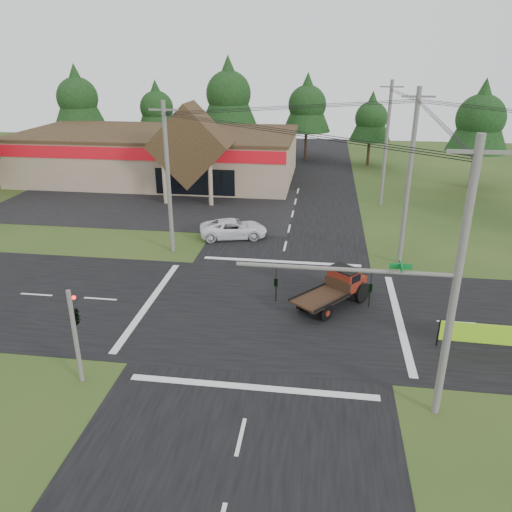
# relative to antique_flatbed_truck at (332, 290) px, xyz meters

# --- Properties ---
(ground) EXTENTS (120.00, 120.00, 0.00)m
(ground) POSITION_rel_antique_flatbed_truck_xyz_m (-3.38, -0.95, -1.05)
(ground) COLOR #224016
(ground) RESTS_ON ground
(road_ns) EXTENTS (12.00, 120.00, 0.02)m
(road_ns) POSITION_rel_antique_flatbed_truck_xyz_m (-3.38, -0.95, -1.04)
(road_ns) COLOR black
(road_ns) RESTS_ON ground
(road_ew) EXTENTS (120.00, 12.00, 0.02)m
(road_ew) POSITION_rel_antique_flatbed_truck_xyz_m (-3.38, -0.95, -1.04)
(road_ew) COLOR black
(road_ew) RESTS_ON ground
(parking_apron) EXTENTS (28.00, 14.00, 0.02)m
(parking_apron) POSITION_rel_antique_flatbed_truck_xyz_m (-17.38, 18.05, -1.04)
(parking_apron) COLOR black
(parking_apron) RESTS_ON ground
(cvs_building) EXTENTS (30.40, 18.20, 9.19)m
(cvs_building) POSITION_rel_antique_flatbed_truck_xyz_m (-19.09, 28.62, 1.73)
(cvs_building) COLOR gray
(cvs_building) RESTS_ON ground
(traffic_signal_mast) EXTENTS (8.12, 0.24, 7.00)m
(traffic_signal_mast) POSITION_rel_antique_flatbed_truck_xyz_m (2.43, -8.45, 3.37)
(traffic_signal_mast) COLOR #595651
(traffic_signal_mast) RESTS_ON ground
(traffic_signal_corner) EXTENTS (0.53, 2.48, 4.40)m
(traffic_signal_corner) POSITION_rel_antique_flatbed_truck_xyz_m (-10.88, -8.28, 2.47)
(traffic_signal_corner) COLOR #595651
(traffic_signal_corner) RESTS_ON ground
(utility_pole_nr) EXTENTS (2.00, 0.30, 11.00)m
(utility_pole_nr) POSITION_rel_antique_flatbed_truck_xyz_m (4.12, -8.45, 4.59)
(utility_pole_nr) COLOR #595651
(utility_pole_nr) RESTS_ON ground
(utility_pole_nw) EXTENTS (2.00, 0.30, 10.50)m
(utility_pole_nw) POSITION_rel_antique_flatbed_truck_xyz_m (-11.38, 7.05, 4.34)
(utility_pole_nw) COLOR #595651
(utility_pole_nw) RESTS_ON ground
(utility_pole_ne) EXTENTS (2.00, 0.30, 11.50)m
(utility_pole_ne) POSITION_rel_antique_flatbed_truck_xyz_m (4.62, 7.05, 4.84)
(utility_pole_ne) COLOR #595651
(utility_pole_ne) RESTS_ON ground
(utility_pole_n) EXTENTS (2.00, 0.30, 11.20)m
(utility_pole_n) POSITION_rel_antique_flatbed_truck_xyz_m (4.62, 21.05, 4.69)
(utility_pole_n) COLOR #595651
(utility_pole_n) RESTS_ON ground
(tree_row_a) EXTENTS (6.72, 6.72, 12.12)m
(tree_row_a) POSITION_rel_antique_flatbed_truck_xyz_m (-33.38, 39.05, 7.00)
(tree_row_a) COLOR #332316
(tree_row_a) RESTS_ON ground
(tree_row_b) EXTENTS (5.60, 5.60, 10.10)m
(tree_row_b) POSITION_rel_antique_flatbed_truck_xyz_m (-23.38, 41.05, 5.65)
(tree_row_b) COLOR #332316
(tree_row_b) RESTS_ON ground
(tree_row_c) EXTENTS (7.28, 7.28, 13.13)m
(tree_row_c) POSITION_rel_antique_flatbed_truck_xyz_m (-13.38, 40.05, 7.67)
(tree_row_c) COLOR #332316
(tree_row_c) RESTS_ON ground
(tree_row_d) EXTENTS (6.16, 6.16, 11.11)m
(tree_row_d) POSITION_rel_antique_flatbed_truck_xyz_m (-3.38, 41.05, 6.33)
(tree_row_d) COLOR #332316
(tree_row_d) RESTS_ON ground
(tree_row_e) EXTENTS (5.04, 5.04, 9.09)m
(tree_row_e) POSITION_rel_antique_flatbed_truck_xyz_m (4.62, 39.05, 4.98)
(tree_row_e) COLOR #332316
(tree_row_e) RESTS_ON ground
(tree_side_ne) EXTENTS (6.16, 6.16, 11.11)m
(tree_side_ne) POSITION_rel_antique_flatbed_truck_xyz_m (14.62, 29.05, 6.33)
(tree_side_ne) COLOR #332316
(tree_side_ne) RESTS_ON ground
(antique_flatbed_truck) EXTENTS (4.69, 5.09, 2.10)m
(antique_flatbed_truck) POSITION_rel_antique_flatbed_truck_xyz_m (0.00, 0.00, 0.00)
(antique_flatbed_truck) COLOR #5B1D0D
(antique_flatbed_truck) RESTS_ON ground
(roadside_banner) EXTENTS (4.29, 0.26, 1.46)m
(roadside_banner) POSITION_rel_antique_flatbed_truck_xyz_m (7.21, -3.49, -0.32)
(roadside_banner) COLOR #88CF1B
(roadside_banner) RESTS_ON ground
(white_pickup) EXTENTS (5.59, 3.60, 1.43)m
(white_pickup) POSITION_rel_antique_flatbed_truck_xyz_m (-7.53, 10.47, -0.33)
(white_pickup) COLOR white
(white_pickup) RESTS_ON ground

